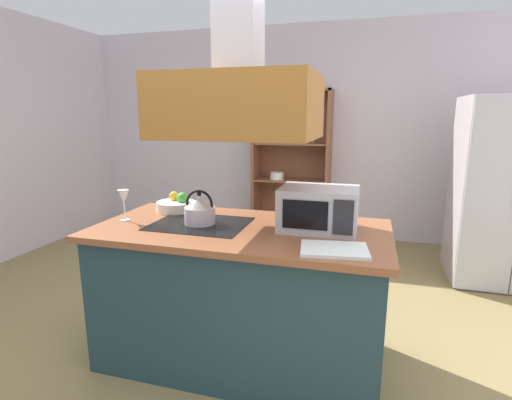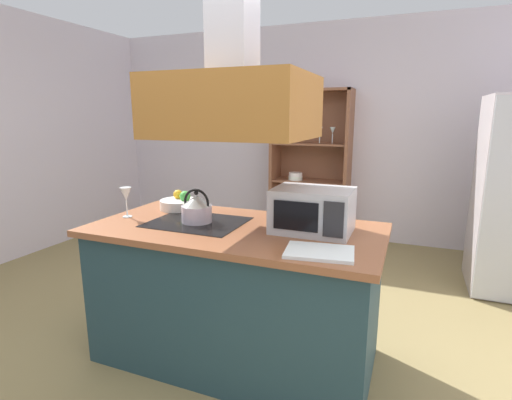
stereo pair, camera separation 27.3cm
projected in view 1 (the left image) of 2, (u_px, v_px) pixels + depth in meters
name	position (u px, v px, depth m)	size (l,w,h in m)	color
ground_plane	(223.00, 357.00, 2.61)	(7.80, 7.80, 0.00)	olive
wall_back	(302.00, 133.00, 5.14)	(6.00, 0.12, 2.70)	silver
kitchen_island	(241.00, 294.00, 2.52)	(1.81, 0.92, 0.90)	#223D44
range_hood	(239.00, 86.00, 2.24)	(0.90, 0.70, 1.25)	#A5682A
refrigerator	(508.00, 192.00, 3.65)	(0.90, 0.77, 1.76)	beige
dish_cabinet	(292.00, 173.00, 5.07)	(0.98, 0.40, 1.89)	brown
kettle	(200.00, 210.00, 2.48)	(0.20, 0.20, 0.22)	#BFB4C5
cutting_board	(334.00, 250.00, 2.00)	(0.34, 0.24, 0.02)	white
microwave	(319.00, 209.00, 2.35)	(0.46, 0.35, 0.26)	#B7BABF
wine_glass_on_counter	(124.00, 198.00, 2.55)	(0.08, 0.08, 0.21)	silver
fruit_bowl	(176.00, 205.00, 2.83)	(0.27, 0.27, 0.14)	silver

